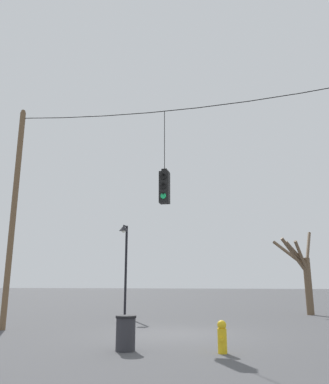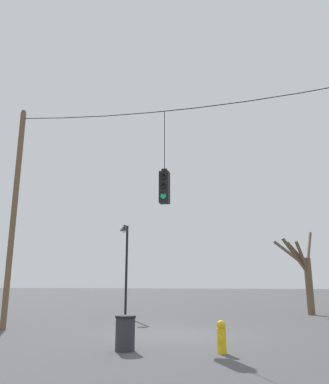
{
  "view_description": "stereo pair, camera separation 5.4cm",
  "coord_description": "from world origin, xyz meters",
  "px_view_note": "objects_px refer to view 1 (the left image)",
  "views": [
    {
      "loc": [
        2.46,
        -12.7,
        1.63
      ],
      "look_at": [
        -0.34,
        -0.28,
        4.72
      ],
      "focal_mm": 35.0,
      "sensor_mm": 36.0,
      "label": 1
    },
    {
      "loc": [
        2.51,
        -12.69,
        1.63
      ],
      "look_at": [
        -0.34,
        -0.28,
        4.72
      ],
      "focal_mm": 35.0,
      "sensor_mm": 36.0,
      "label": 2
    }
  ],
  "objects_px": {
    "bare_tree": "(304,272)",
    "trash_bin": "(126,333)",
    "utility_pole_left": "(14,212)",
    "traffic_light_near_right_pole": "(164,187)",
    "street_lamp": "(125,249)",
    "fire_hydrant": "(222,336)"
  },
  "relations": [
    {
      "from": "trash_bin",
      "to": "bare_tree",
      "type": "bearing_deg",
      "value": 64.35
    },
    {
      "from": "trash_bin",
      "to": "street_lamp",
      "type": "bearing_deg",
      "value": 109.21
    },
    {
      "from": "street_lamp",
      "to": "trash_bin",
      "type": "relative_size",
      "value": 5.4
    },
    {
      "from": "utility_pole_left",
      "to": "bare_tree",
      "type": "xyz_separation_m",
      "value": [
        11.5,
        9.21,
        -2.03
      ]
    },
    {
      "from": "bare_tree",
      "to": "trash_bin",
      "type": "bearing_deg",
      "value": -115.65
    },
    {
      "from": "traffic_light_near_right_pole",
      "to": "street_lamp",
      "type": "height_order",
      "value": "traffic_light_near_right_pole"
    },
    {
      "from": "street_lamp",
      "to": "fire_hydrant",
      "type": "height_order",
      "value": "street_lamp"
    },
    {
      "from": "street_lamp",
      "to": "trash_bin",
      "type": "distance_m",
      "value": 9.64
    },
    {
      "from": "utility_pole_left",
      "to": "trash_bin",
      "type": "height_order",
      "value": "utility_pole_left"
    },
    {
      "from": "fire_hydrant",
      "to": "trash_bin",
      "type": "bearing_deg",
      "value": -175.53
    },
    {
      "from": "utility_pole_left",
      "to": "trash_bin",
      "type": "distance_m",
      "value": 7.44
    },
    {
      "from": "traffic_light_near_right_pole",
      "to": "trash_bin",
      "type": "bearing_deg",
      "value": -95.58
    },
    {
      "from": "traffic_light_near_right_pole",
      "to": "trash_bin",
      "type": "relative_size",
      "value": 4.19
    },
    {
      "from": "fire_hydrant",
      "to": "trash_bin",
      "type": "height_order",
      "value": "trash_bin"
    },
    {
      "from": "utility_pole_left",
      "to": "fire_hydrant",
      "type": "relative_size",
      "value": 11.3
    },
    {
      "from": "utility_pole_left",
      "to": "bare_tree",
      "type": "bearing_deg",
      "value": 38.69
    },
    {
      "from": "fire_hydrant",
      "to": "traffic_light_near_right_pole",
      "type": "bearing_deg",
      "value": 125.72
    },
    {
      "from": "traffic_light_near_right_pole",
      "to": "fire_hydrant",
      "type": "bearing_deg",
      "value": -54.28
    },
    {
      "from": "bare_tree",
      "to": "trash_bin",
      "type": "distance_m",
      "value": 13.72
    },
    {
      "from": "street_lamp",
      "to": "trash_bin",
      "type": "bearing_deg",
      "value": -70.79
    },
    {
      "from": "utility_pole_left",
      "to": "traffic_light_near_right_pole",
      "type": "xyz_separation_m",
      "value": [
        5.91,
        -0.01,
        0.68
      ]
    },
    {
      "from": "street_lamp",
      "to": "fire_hydrant",
      "type": "xyz_separation_m",
      "value": [
        5.38,
        -8.51,
        -2.9
      ]
    }
  ]
}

